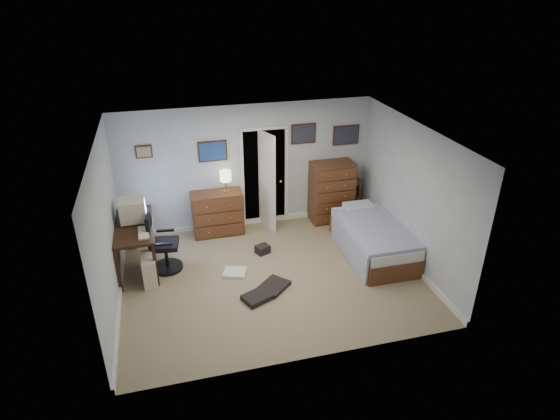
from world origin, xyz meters
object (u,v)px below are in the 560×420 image
object	(u,v)px
computer_desk	(128,236)
low_dresser	(217,213)
office_chair	(162,248)
bed	(373,239)
tall_dresser	(332,192)

from	to	relation	value
computer_desk	low_dresser	xyz separation A→B (m)	(1.64, 0.89, -0.21)
computer_desk	office_chair	size ratio (longest dim) A/B	1.36
office_chair	bed	world-z (taller)	office_chair
office_chair	bed	bearing A→B (deg)	0.65
office_chair	low_dresser	distance (m)	1.54
computer_desk	office_chair	distance (m)	0.61
computer_desk	bed	size ratio (longest dim) A/B	0.74
computer_desk	low_dresser	world-z (taller)	low_dresser
computer_desk	low_dresser	distance (m)	1.88
low_dresser	bed	world-z (taller)	low_dresser
office_chair	tall_dresser	xyz separation A→B (m)	(3.48, 1.05, 0.22)
bed	office_chair	bearing A→B (deg)	174.07
computer_desk	tall_dresser	xyz separation A→B (m)	(4.01, 0.86, -0.01)
computer_desk	low_dresser	bearing A→B (deg)	26.50
computer_desk	office_chair	xyz separation A→B (m)	(0.53, -0.19, -0.23)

